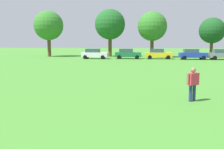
{
  "coord_description": "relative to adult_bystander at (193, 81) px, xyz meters",
  "views": [
    {
      "loc": [
        3.72,
        -0.73,
        2.85
      ],
      "look_at": [
        2.53,
        9.9,
        1.44
      ],
      "focal_mm": 40.26,
      "sensor_mm": 36.0,
      "label": 1
    }
  ],
  "objects": [
    {
      "name": "parked_car_white_0",
      "position": [
        -10.11,
        29.08,
        -0.12
      ],
      "size": [
        4.3,
        2.02,
        1.68
      ],
      "color": "white",
      "rests_on": "ground"
    },
    {
      "name": "tree_right",
      "position": [
        -0.4,
        34.35,
        4.59
      ],
      "size": [
        5.29,
        5.29,
        8.24
      ],
      "color": "brown",
      "rests_on": "ground"
    },
    {
      "name": "tree_far_left",
      "position": [
        -19.87,
        34.53,
        4.88
      ],
      "size": [
        5.56,
        5.56,
        8.66
      ],
      "color": "brown",
      "rests_on": "ground"
    },
    {
      "name": "parked_car_gray_4",
      "position": [
        10.41,
        29.21,
        -0.12
      ],
      "size": [
        4.3,
        2.02,
        1.68
      ],
      "color": "slate",
      "rests_on": "ground"
    },
    {
      "name": "adult_bystander",
      "position": [
        0.0,
        0.0,
        0.0
      ],
      "size": [
        0.66,
        0.55,
        1.64
      ],
      "rotation": [
        0.0,
        0.0,
        3.75
      ],
      "color": "navy",
      "rests_on": "ground"
    },
    {
      "name": "parked_car_blue_3",
      "position": [
        5.81,
        29.23,
        -0.12
      ],
      "size": [
        4.3,
        2.02,
        1.68
      ],
      "color": "#1E38AD",
      "rests_on": "ground"
    },
    {
      "name": "ground_plane",
      "position": [
        -6.24,
        18.55,
        -0.97
      ],
      "size": [
        160.0,
        160.0,
        0.0
      ],
      "primitive_type": "plane",
      "color": "#42842D"
    },
    {
      "name": "parked_car_yellow_2",
      "position": [
        0.44,
        29.93,
        -0.12
      ],
      "size": [
        4.3,
        2.02,
        1.68
      ],
      "color": "yellow",
      "rests_on": "ground"
    },
    {
      "name": "tree_far_right",
      "position": [
        10.07,
        34.41,
        3.79
      ],
      "size": [
        4.53,
        4.53,
        7.05
      ],
      "color": "brown",
      "rests_on": "ground"
    },
    {
      "name": "parked_car_green_1",
      "position": [
        -4.57,
        29.74,
        -0.12
      ],
      "size": [
        4.3,
        2.02,
        1.68
      ],
      "color": "#196B38",
      "rests_on": "ground"
    },
    {
      "name": "tree_left",
      "position": [
        -8.3,
        35.99,
        5.09
      ],
      "size": [
        5.77,
        5.77,
        8.99
      ],
      "color": "brown",
      "rests_on": "ground"
    }
  ]
}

